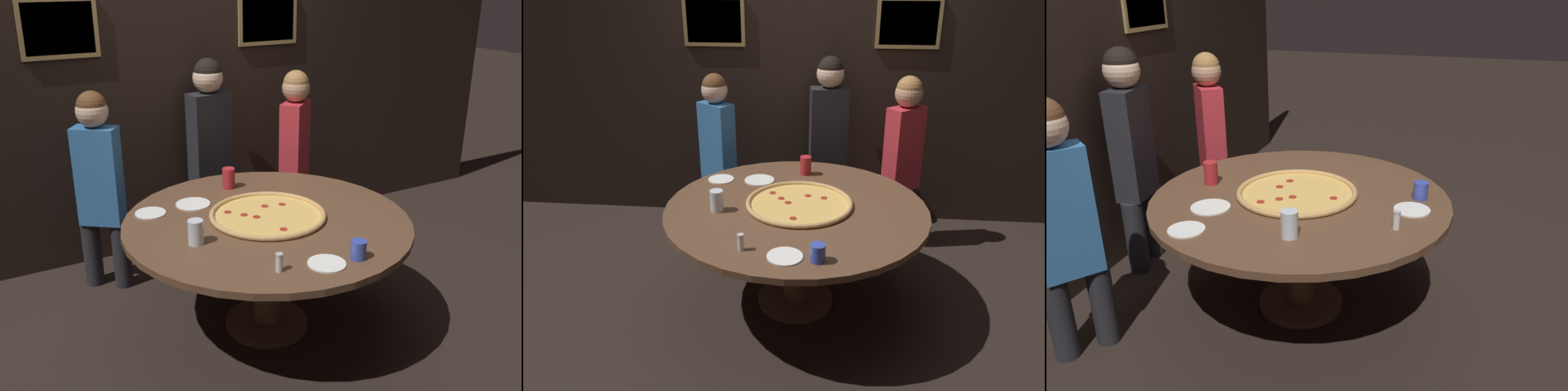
% 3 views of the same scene
% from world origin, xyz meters
% --- Properties ---
extents(ground_plane, '(24.00, 24.00, 0.00)m').
position_xyz_m(ground_plane, '(0.00, 0.00, 0.00)').
color(ground_plane, black).
extents(back_wall, '(6.40, 0.08, 2.60)m').
position_xyz_m(back_wall, '(0.00, 1.45, 1.30)').
color(back_wall, black).
rests_on(back_wall, ground_plane).
extents(dining_table, '(1.70, 1.70, 0.74)m').
position_xyz_m(dining_table, '(0.00, 0.00, 0.62)').
color(dining_table, brown).
rests_on(dining_table, ground_plane).
extents(giant_pizza, '(0.70, 0.70, 0.03)m').
position_xyz_m(giant_pizza, '(0.02, 0.02, 0.75)').
color(giant_pizza, '#EAB75B').
rests_on(giant_pizza, dining_table).
extents(drink_cup_near_right, '(0.08, 0.08, 0.14)m').
position_xyz_m(drink_cup_near_right, '(0.03, 0.58, 0.81)').
color(drink_cup_near_right, '#B22328').
rests_on(drink_cup_near_right, dining_table).
extents(drink_cup_beside_pizza, '(0.08, 0.08, 0.14)m').
position_xyz_m(drink_cup_beside_pizza, '(-0.50, -0.10, 0.81)').
color(drink_cup_beside_pizza, silver).
rests_on(drink_cup_beside_pizza, dining_table).
extents(drink_cup_centre_back, '(0.08, 0.08, 0.10)m').
position_xyz_m(drink_cup_centre_back, '(0.16, -0.66, 0.79)').
color(drink_cup_centre_back, '#384CB7').
rests_on(drink_cup_centre_back, dining_table).
extents(white_plate_far_back, '(0.22, 0.22, 0.01)m').
position_xyz_m(white_plate_far_back, '(-0.30, 0.42, 0.74)').
color(white_plate_far_back, white).
rests_on(white_plate_far_back, dining_table).
extents(white_plate_right_side, '(0.19, 0.19, 0.01)m').
position_xyz_m(white_plate_right_side, '(-0.58, 0.41, 0.74)').
color(white_plate_right_side, white).
rests_on(white_plate_right_side, dining_table).
extents(white_plate_beside_cup, '(0.20, 0.20, 0.01)m').
position_xyz_m(white_plate_beside_cup, '(-0.01, -0.64, 0.74)').
color(white_plate_beside_cup, white).
rests_on(white_plate_beside_cup, dining_table).
extents(condiment_shaker, '(0.04, 0.04, 0.10)m').
position_xyz_m(condiment_shaker, '(-0.26, -0.58, 0.79)').
color(condiment_shaker, silver).
rests_on(condiment_shaker, dining_table).
extents(diner_side_right, '(0.39, 0.23, 1.51)m').
position_xyz_m(diner_side_right, '(0.19, 1.23, 0.86)').
color(diner_side_right, '#232328').
rests_on(diner_side_right, ground_plane).
extents(diner_far_right, '(0.36, 0.31, 1.40)m').
position_xyz_m(diner_far_right, '(-0.73, 1.00, 0.79)').
color(diner_far_right, '#232328').
rests_on(diner_far_right, ground_plane).
extents(diner_side_left, '(0.35, 0.32, 1.41)m').
position_xyz_m(diner_side_left, '(0.79, 0.96, 0.80)').
color(diner_side_left, '#232328').
rests_on(diner_side_left, ground_plane).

